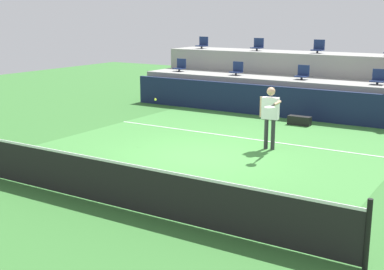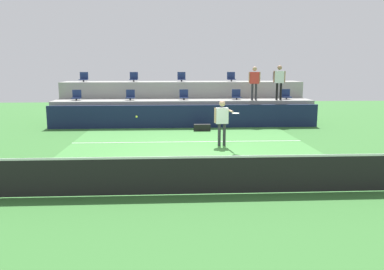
% 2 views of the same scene
% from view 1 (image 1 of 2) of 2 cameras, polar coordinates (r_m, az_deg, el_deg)
% --- Properties ---
extents(ground_plane, '(40.00, 40.00, 0.00)m').
position_cam_1_polar(ground_plane, '(13.49, 0.89, -2.32)').
color(ground_plane, '#336B2D').
extents(court_inner_paint, '(9.00, 10.00, 0.01)m').
position_cam_1_polar(court_inner_paint, '(14.33, 2.96, -1.41)').
color(court_inner_paint, '#3D7F38').
rests_on(court_inner_paint, ground_plane).
extents(court_service_line, '(9.00, 0.06, 0.00)m').
position_cam_1_polar(court_service_line, '(15.53, 5.48, -0.30)').
color(court_service_line, white).
rests_on(court_service_line, ground_plane).
extents(tennis_net, '(10.48, 0.08, 1.07)m').
position_cam_1_polar(tennis_net, '(10.28, -10.78, -4.60)').
color(tennis_net, black).
rests_on(tennis_net, ground_plane).
extents(sponsor_backboard, '(13.00, 0.16, 1.10)m').
position_cam_1_polar(sponsor_backboard, '(18.65, 10.51, 3.49)').
color(sponsor_backboard, '#141E42').
rests_on(sponsor_backboard, ground_plane).
extents(seating_tier_lower, '(13.00, 1.80, 1.25)m').
position_cam_1_polar(seating_tier_lower, '(19.84, 11.92, 4.21)').
color(seating_tier_lower, gray).
rests_on(seating_tier_lower, ground_plane).
extents(seating_tier_upper, '(13.00, 1.80, 2.10)m').
position_cam_1_polar(seating_tier_upper, '(21.47, 13.66, 5.93)').
color(seating_tier_upper, gray).
rests_on(seating_tier_upper, ground_plane).
extents(stadium_chair_lower_far_left, '(0.44, 0.40, 0.52)m').
position_cam_1_polar(stadium_chair_lower_far_left, '(22.09, -1.29, 7.56)').
color(stadium_chair_lower_far_left, '#2D2D33').
rests_on(stadium_chair_lower_far_left, seating_tier_lower).
extents(stadium_chair_lower_left, '(0.44, 0.40, 0.52)m').
position_cam_1_polar(stadium_chair_lower_left, '(20.75, 4.94, 7.16)').
color(stadium_chair_lower_left, '#2D2D33').
rests_on(stadium_chair_lower_left, seating_tier_lower).
extents(stadium_chair_lower_center, '(0.44, 0.40, 0.52)m').
position_cam_1_polar(stadium_chair_lower_center, '(19.67, 12.01, 6.60)').
color(stadium_chair_lower_center, '#2D2D33').
rests_on(stadium_chair_lower_center, seating_tier_lower).
extents(stadium_chair_lower_right, '(0.44, 0.40, 0.52)m').
position_cam_1_polar(stadium_chair_lower_right, '(18.92, 19.72, 5.88)').
color(stadium_chair_lower_right, '#2D2D33').
rests_on(stadium_chair_lower_right, seating_tier_lower).
extents(stadium_chair_upper_far_left, '(0.44, 0.40, 0.52)m').
position_cam_1_polar(stadium_chair_upper_far_left, '(23.54, 1.17, 9.97)').
color(stadium_chair_upper_far_left, '#2D2D33').
rests_on(stadium_chair_upper_far_left, seating_tier_upper).
extents(stadium_chair_upper_left, '(0.44, 0.40, 0.52)m').
position_cam_1_polar(stadium_chair_upper_left, '(22.28, 7.22, 9.70)').
color(stadium_chair_upper_left, '#2D2D33').
rests_on(stadium_chair_upper_left, seating_tier_upper).
extents(stadium_chair_upper_center, '(0.44, 0.40, 0.52)m').
position_cam_1_polar(stadium_chair_upper_center, '(21.31, 13.66, 9.29)').
color(stadium_chair_upper_center, '#2D2D33').
rests_on(stadium_chair_upper_center, seating_tier_upper).
extents(tennis_player, '(0.80, 1.17, 1.70)m').
position_cam_1_polar(tennis_player, '(14.06, 8.56, 2.52)').
color(tennis_player, '#2D2D33').
rests_on(tennis_player, ground_plane).
extents(tennis_ball, '(0.07, 0.07, 0.07)m').
position_cam_1_polar(tennis_ball, '(14.70, -4.04, 3.90)').
color(tennis_ball, '#CCE033').
extents(equipment_bag, '(0.76, 0.28, 0.30)m').
position_cam_1_polar(equipment_bag, '(17.61, 11.68, 1.56)').
color(equipment_bag, black).
rests_on(equipment_bag, ground_plane).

